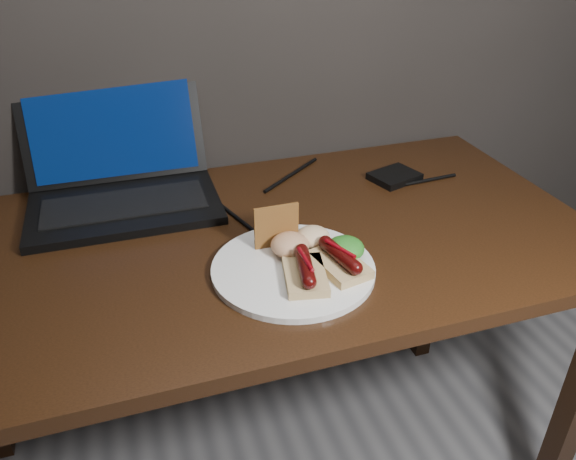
% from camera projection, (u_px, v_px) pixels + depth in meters
% --- Properties ---
extents(desk, '(1.40, 0.70, 0.75)m').
position_uv_depth(desk, '(249.00, 275.00, 1.15)').
color(desk, '#31190C').
rests_on(desk, ground).
extents(laptop, '(0.40, 0.33, 0.25)m').
position_uv_depth(laptop, '(120.00, 177.00, 1.22)').
color(laptop, black).
rests_on(laptop, desk).
extents(hard_drive, '(0.13, 0.11, 0.02)m').
position_uv_depth(hard_drive, '(394.00, 177.00, 1.33)').
color(hard_drive, black).
rests_on(hard_drive, desk).
extents(desk_cables, '(1.07, 0.32, 0.01)m').
position_uv_depth(desk_cables, '(232.00, 202.00, 1.23)').
color(desk_cables, black).
rests_on(desk_cables, desk).
extents(plate, '(0.37, 0.37, 0.01)m').
position_uv_depth(plate, '(293.00, 269.00, 1.01)').
color(plate, silver).
rests_on(plate, desk).
extents(bread_sausage_center, '(0.09, 0.13, 0.04)m').
position_uv_depth(bread_sausage_center, '(305.00, 271.00, 0.96)').
color(bread_sausage_center, '#DDB882').
rests_on(bread_sausage_center, plate).
extents(bread_sausage_right, '(0.09, 0.13, 0.04)m').
position_uv_depth(bread_sausage_right, '(340.00, 260.00, 0.99)').
color(bread_sausage_right, '#DDB882').
rests_on(bread_sausage_right, plate).
extents(crispbread, '(0.08, 0.01, 0.08)m').
position_uv_depth(crispbread, '(276.00, 226.00, 1.04)').
color(crispbread, '#A66D2D').
rests_on(crispbread, plate).
extents(salad_greens, '(0.07, 0.07, 0.04)m').
position_uv_depth(salad_greens, '(345.00, 248.00, 1.02)').
color(salad_greens, '#125E18').
rests_on(salad_greens, plate).
extents(salsa_mound, '(0.07, 0.07, 0.04)m').
position_uv_depth(salsa_mound, '(290.00, 245.00, 1.03)').
color(salsa_mound, '#9F260F').
rests_on(salsa_mound, plate).
extents(coleslaw_mound, '(0.06, 0.06, 0.04)m').
position_uv_depth(coleslaw_mound, '(313.00, 237.00, 1.06)').
color(coleslaw_mound, silver).
rests_on(coleslaw_mound, plate).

